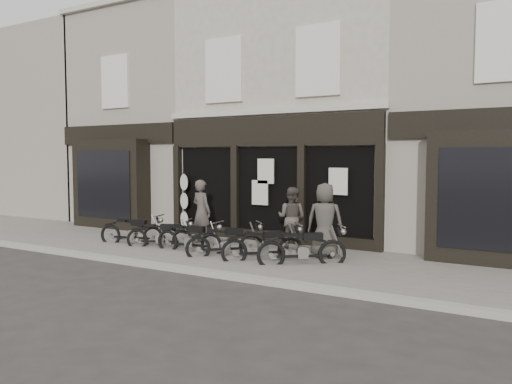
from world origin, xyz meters
The scene contains 17 objects.
ground_plane centered at (0.00, 0.00, 0.00)m, with size 90.00×90.00×0.00m, color #2D2B28.
pavement centered at (0.00, 0.90, 0.06)m, with size 30.00×4.20×0.12m, color #635F57.
kerb centered at (0.00, -1.25, 0.07)m, with size 30.00×0.25×0.13m, color gray.
central_building centered at (0.00, 5.95, 4.08)m, with size 7.30×6.22×8.34m.
neighbour_left centered at (-6.35, 5.90, 4.04)m, with size 5.60×6.73×8.34m.
neighbour_right centered at (6.35, 5.90, 4.04)m, with size 5.60×6.73×8.34m.
filler_left centered at (-14.50, 6.00, 4.10)m, with size 11.00×6.00×8.20m, color gray.
motorcycle_0 centered at (-3.25, 0.52, 0.40)m, with size 2.06×0.78×1.00m.
motorcycle_1 centered at (-2.16, 0.52, 0.37)m, with size 1.82×1.05×0.94m.
motorcycle_2 centered at (-1.04, 0.43, 0.39)m, with size 2.06×0.56×0.98m.
motorcycle_3 centered at (0.14, 0.42, 0.39)m, with size 1.63×1.59×0.98m.
motorcycle_4 centered at (1.26, 0.43, 0.40)m, with size 1.70×1.59×1.01m.
motorcycle_5 centered at (2.32, 0.48, 0.42)m, with size 1.88×1.52×1.05m.
man_left centered at (-1.50, 1.58, 1.06)m, with size 0.69×0.45×1.89m, color #443D38.
man_centre centered at (1.16, 2.21, 0.98)m, with size 0.84×0.65×1.72m, color #48403A.
man_right centered at (2.46, 1.47, 1.07)m, with size 0.93×0.60×1.90m, color #3D3933.
advert_sign_post centered at (-3.01, 2.70, 1.06)m, with size 0.50×0.34×2.18m.
Camera 1 is at (7.28, -10.29, 2.67)m, focal length 35.00 mm.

